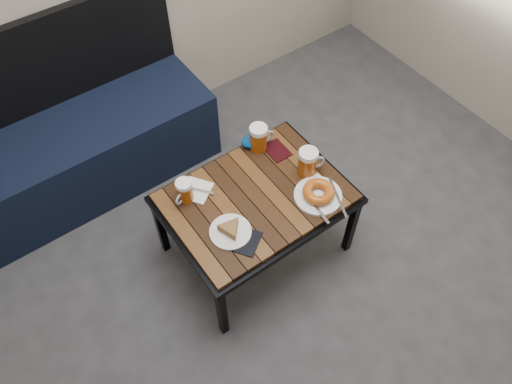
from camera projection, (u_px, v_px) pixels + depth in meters
bench at (85, 145)px, 2.74m from camera, size 1.40×0.50×0.95m
cafe_table at (256, 201)px, 2.33m from camera, size 0.84×0.62×0.47m
beer_mug_left at (185, 191)px, 2.23m from camera, size 0.11×0.09×0.12m
beer_mug_centre at (259, 138)px, 2.41m from camera, size 0.13×0.09×0.14m
beer_mug_right at (308, 162)px, 2.31m from camera, size 0.14×0.11×0.15m
plate_pie at (230, 230)px, 2.16m from camera, size 0.18×0.18×0.05m
plate_bagel at (318, 194)px, 2.27m from camera, size 0.22×0.28×0.06m
napkin_left at (196, 190)px, 2.30m from camera, size 0.18×0.18×0.01m
napkin_right at (316, 187)px, 2.32m from camera, size 0.13×0.12×0.01m
passport_navy at (248, 242)px, 2.14m from camera, size 0.16×0.15×0.01m
passport_burgundy at (277, 150)px, 2.45m from camera, size 0.10×0.13×0.01m
knit_pouch at (254, 141)px, 2.45m from camera, size 0.15×0.12×0.06m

